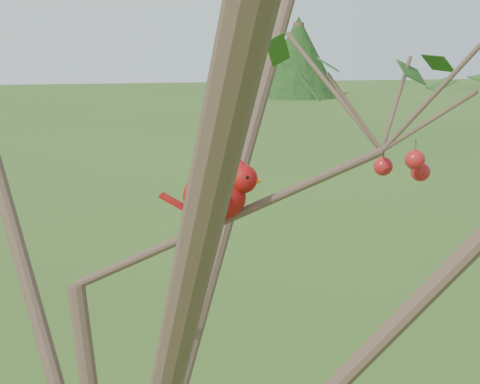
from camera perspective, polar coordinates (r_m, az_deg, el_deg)
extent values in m
sphere|color=#B0181B|center=(1.85, 3.54, 14.95)|extent=(0.04, 0.04, 0.04)
sphere|color=#B0181B|center=(1.42, 15.14, 1.68)|extent=(0.04, 0.04, 0.04)
sphere|color=#B0181B|center=(1.36, 14.69, 2.70)|extent=(0.04, 0.04, 0.04)
sphere|color=#B0181B|center=(1.41, 12.12, 2.17)|extent=(0.04, 0.04, 0.04)
ellipsoid|color=#AE0F0E|center=(1.29, -2.20, -0.36)|extent=(0.15, 0.13, 0.10)
sphere|color=#AE0F0E|center=(1.27, 0.23, 1.14)|extent=(0.07, 0.07, 0.06)
cone|color=#AE0F0E|center=(1.27, 0.01, 2.40)|extent=(0.05, 0.04, 0.04)
cone|color=#D85914|center=(1.27, 1.50, 0.97)|extent=(0.03, 0.03, 0.02)
ellipsoid|color=black|center=(1.27, 1.07, 0.95)|extent=(0.03, 0.03, 0.03)
cube|color=#AE0F0E|center=(1.31, -5.26, -1.07)|extent=(0.08, 0.05, 0.04)
ellipsoid|color=#AE0F0E|center=(1.33, -2.11, 0.13)|extent=(0.09, 0.06, 0.06)
ellipsoid|color=#AE0F0E|center=(1.25, -2.72, -0.62)|extent=(0.09, 0.06, 0.06)
cylinder|color=#432E24|center=(30.52, 4.96, 11.16)|extent=(0.49, 0.49, 3.27)
cone|color=black|center=(30.51, 4.97, 11.42)|extent=(3.81, 3.81, 3.54)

